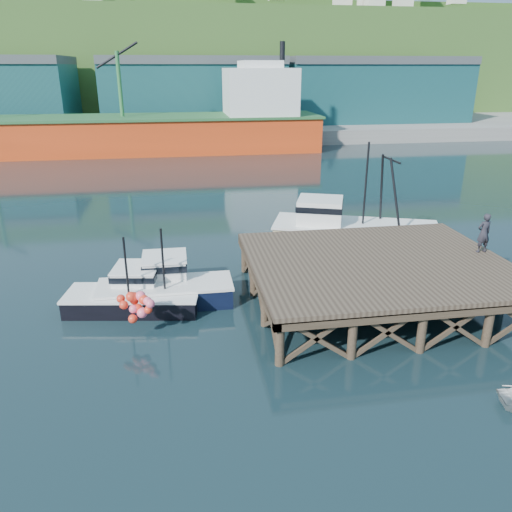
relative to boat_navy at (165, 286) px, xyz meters
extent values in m
plane|color=black|center=(4.48, -1.64, -0.80)|extent=(300.00, 300.00, 0.00)
cube|color=brown|center=(9.98, -1.64, 1.20)|extent=(12.00, 10.00, 0.25)
cube|color=#473828|center=(9.98, -6.49, 0.95)|extent=(12.00, 0.30, 0.35)
cylinder|color=#473828|center=(4.28, -6.34, 0.00)|extent=(0.36, 0.36, 2.60)
cylinder|color=#473828|center=(4.28, 3.06, 0.00)|extent=(0.36, 0.36, 2.60)
cylinder|color=#473828|center=(15.68, 3.06, 0.00)|extent=(0.36, 0.36, 2.60)
cube|color=gray|center=(4.48, 68.36, 0.20)|extent=(160.00, 40.00, 2.00)
cube|color=#195251|center=(4.48, 63.36, 5.70)|extent=(28.00, 16.00, 9.00)
cube|color=#195251|center=(34.48, 63.36, 5.70)|extent=(30.00, 16.00, 9.00)
cube|color=#E34115|center=(-7.52, 46.36, 1.40)|extent=(55.00, 9.50, 4.40)
cube|color=#26592D|center=(-7.52, 46.36, 3.70)|extent=(55.50, 10.00, 0.30)
cube|color=silver|center=(12.48, 46.36, 6.70)|extent=(9.00, 9.00, 6.00)
cube|color=silver|center=(12.48, 46.36, 10.00)|extent=(5.00, 7.00, 1.20)
cylinder|color=black|center=(15.48, 46.36, 11.70)|extent=(0.70, 0.70, 2.50)
cube|color=#2D511E|center=(4.48, 98.36, 10.20)|extent=(220.00, 50.00, 22.00)
cube|color=black|center=(0.00, -0.29, -0.32)|extent=(6.24, 2.30, 0.97)
cube|color=silver|center=(0.00, -0.29, 0.19)|extent=(6.37, 2.35, 0.13)
cube|color=silver|center=(0.01, 0.83, 0.65)|extent=(2.04, 2.04, 0.97)
cube|color=black|center=(0.01, 0.83, 0.87)|extent=(2.16, 2.16, 0.32)
cylinder|color=black|center=(-0.01, -0.91, 1.67)|extent=(0.10, 0.10, 3.01)
cube|color=black|center=(-1.50, -0.72, -0.38)|extent=(6.28, 3.15, 0.83)
cube|color=silver|center=(-1.50, -0.72, 0.05)|extent=(6.41, 3.21, 0.11)
cube|color=silver|center=(-1.33, 0.35, 0.45)|extent=(2.29, 2.29, 0.83)
cube|color=black|center=(-1.33, 0.35, 0.63)|extent=(2.42, 2.42, 0.28)
cylinder|color=black|center=(-1.60, -1.32, 1.51)|extent=(0.10, 0.10, 2.96)
sphere|color=#FF5D7E|center=(-1.66, -3.31, 0.22)|extent=(0.39, 0.39, 0.39)
sphere|color=#FF5D7E|center=(-0.83, -3.12, 0.40)|extent=(0.39, 0.39, 0.39)
sphere|color=red|center=(-1.20, -3.58, 0.59)|extent=(0.39, 0.39, 0.39)
cube|color=tan|center=(11.45, 5.37, 0.00)|extent=(10.26, 6.49, 1.59)
cube|color=silver|center=(11.45, 5.37, 0.83)|extent=(10.48, 6.71, 0.13)
cube|color=silver|center=(9.24, 5.37, 1.58)|extent=(3.33, 3.23, 1.59)
cube|color=black|center=(9.24, 5.37, 1.93)|extent=(3.45, 3.34, 0.35)
cylinder|color=black|center=(11.89, 5.37, 3.17)|extent=(0.12, 0.12, 5.29)
imported|color=black|center=(15.38, -1.41, 2.31)|extent=(0.75, 0.53, 1.96)
camera|label=1|loc=(0.76, -22.29, 9.84)|focal=35.00mm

